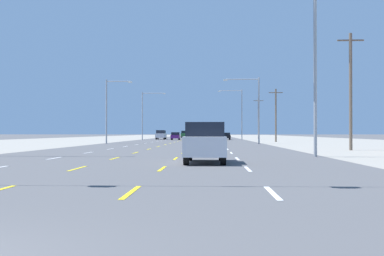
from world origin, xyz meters
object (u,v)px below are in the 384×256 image
at_px(hatchback_inner_left_midfar, 176,136).
at_px(suv_far_left_farther, 161,135).
at_px(hatchback_center_turn_farthest, 196,135).
at_px(sedan_inner_right_near, 208,136).
at_px(suv_inner_left_distant_a, 185,134).
at_px(streetlight_right_row_1, 255,104).
at_px(suv_center_turn_mid, 193,135).
at_px(streetlight_right_row_0, 310,58).
at_px(suv_inner_right_nearest, 205,142).
at_px(streetlight_right_row_2, 239,110).
at_px(streetlight_left_row_2, 145,112).
at_px(streetlight_left_row_1, 109,106).
at_px(sedan_far_right_far, 226,136).

distance_m(hatchback_inner_left_midfar, suv_far_left_farther, 7.06).
bearing_deg(hatchback_center_turn_farthest, suv_far_left_farther, -103.26).
height_order(sedan_inner_right_near, hatchback_center_turn_farthest, hatchback_center_turn_farthest).
height_order(hatchback_inner_left_midfar, suv_inner_left_distant_a, suv_inner_left_distant_a).
bearing_deg(hatchback_inner_left_midfar, streetlight_right_row_1, -68.08).
bearing_deg(sedan_inner_right_near, suv_inner_left_distant_a, 99.03).
bearing_deg(suv_center_turn_mid, streetlight_right_row_0, -81.45).
bearing_deg(suv_far_left_farther, hatchback_inner_left_midfar, -59.47).
height_order(suv_inner_right_nearest, streetlight_right_row_2, streetlight_right_row_2).
bearing_deg(streetlight_right_row_1, hatchback_inner_left_midfar, 111.92).
distance_m(hatchback_inner_left_midfar, streetlight_right_row_1, 34.72).
relative_size(sedan_inner_right_near, streetlight_right_row_2, 0.44).
bearing_deg(sedan_inner_right_near, streetlight_left_row_2, 156.92).
distance_m(suv_inner_left_distant_a, streetlight_right_row_2, 39.72).
distance_m(suv_inner_left_distant_a, streetlight_right_row_0, 104.17).
bearing_deg(suv_inner_right_nearest, streetlight_right_row_0, 42.39).
distance_m(hatchback_inner_left_midfar, streetlight_left_row_1, 32.87).
xyz_separation_m(sedan_far_right_far, streetlight_right_row_1, (2.65, -33.80, 4.46)).
bearing_deg(streetlight_right_row_2, streetlight_left_row_2, 180.00).
bearing_deg(sedan_far_right_far, suv_inner_right_nearest, -92.73).
bearing_deg(suv_inner_right_nearest, hatchback_inner_left_midfar, 95.44).
bearing_deg(suv_inner_right_nearest, streetlight_left_row_2, 100.33).
relative_size(suv_inner_right_nearest, suv_far_left_farther, 1.00).
relative_size(hatchback_inner_left_midfar, streetlight_right_row_2, 0.38).
relative_size(sedan_far_right_far, suv_inner_left_distant_a, 0.92).
bearing_deg(streetlight_right_row_1, suv_far_left_farther, 113.38).
xyz_separation_m(sedan_inner_right_near, hatchback_center_turn_farthest, (-3.52, 38.66, 0.03)).
height_order(hatchback_center_turn_farthest, streetlight_right_row_2, streetlight_right_row_2).
xyz_separation_m(sedan_inner_right_near, streetlight_left_row_1, (-13.09, -27.51, 4.21)).
bearing_deg(sedan_inner_right_near, suv_center_turn_mid, 134.09).
relative_size(hatchback_inner_left_midfar, hatchback_center_turn_farthest, 1.00).
height_order(sedan_inner_right_near, streetlight_left_row_1, streetlight_left_row_1).
bearing_deg(streetlight_right_row_0, sedan_inner_right_near, 96.14).
relative_size(streetlight_left_row_2, streetlight_right_row_2, 0.95).
height_order(suv_inner_right_nearest, streetlight_right_row_1, streetlight_right_row_1).
bearing_deg(streetlight_right_row_2, hatchback_inner_left_midfar, -175.25).
bearing_deg(suv_far_left_farther, streetlight_left_row_2, -118.93).
bearing_deg(streetlight_right_row_2, suv_far_left_farther, 163.10).
distance_m(streetlight_left_row_1, streetlight_left_row_2, 33.02).
distance_m(sedan_far_right_far, streetlight_right_row_2, 5.94).
xyz_separation_m(streetlight_right_row_0, streetlight_right_row_1, (-0.22, 33.01, -0.86)).
bearing_deg(sedan_far_right_far, suv_center_turn_mid, -155.00).
xyz_separation_m(suv_inner_right_nearest, streetlight_right_row_0, (6.34, 5.79, 5.04)).
height_order(suv_center_turn_mid, streetlight_right_row_1, streetlight_right_row_1).
distance_m(suv_center_turn_mid, streetlight_left_row_2, 11.17).
relative_size(suv_inner_right_nearest, hatchback_center_turn_farthest, 1.26).
distance_m(suv_inner_right_nearest, suv_inner_left_distant_a, 109.20).
height_order(sedan_far_right_far, hatchback_center_turn_farthest, hatchback_center_turn_farthest).
relative_size(sedan_inner_right_near, hatchback_inner_left_midfar, 1.15).
bearing_deg(streetlight_left_row_2, sedan_inner_right_near, -23.08).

